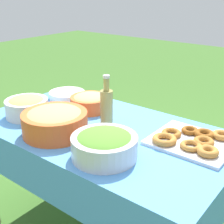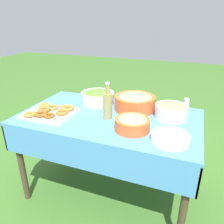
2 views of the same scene
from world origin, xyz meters
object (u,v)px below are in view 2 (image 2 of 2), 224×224
at_px(salad_bowl, 98,97).
at_px(plate_stack, 170,138).
at_px(fruit_bowl, 172,110).
at_px(bread_bowl, 135,101).
at_px(donut_platter, 50,112).
at_px(olive_oil_bottle, 108,105).
at_px(pasta_bowl, 132,123).

height_order(salad_bowl, plate_stack, salad_bowl).
bearing_deg(fruit_bowl, bread_bowl, -10.81).
xyz_separation_m(salad_bowl, bread_bowl, (-0.36, 0.03, 0.01)).
bearing_deg(plate_stack, salad_bowl, -32.69).
distance_m(plate_stack, fruit_bowl, 0.37).
relative_size(salad_bowl, donut_platter, 0.77).
height_order(olive_oil_bottle, bread_bowl, olive_oil_bottle).
bearing_deg(salad_bowl, fruit_bowl, 172.61).
relative_size(pasta_bowl, olive_oil_bottle, 0.84).
bearing_deg(donut_platter, fruit_bowl, -163.41).
bearing_deg(salad_bowl, plate_stack, 147.31).
bearing_deg(fruit_bowl, pasta_bowl, 53.49).
xyz_separation_m(salad_bowl, plate_stack, (-0.71, 0.46, -0.04)).
bearing_deg(plate_stack, pasta_bowl, -12.98).
bearing_deg(olive_oil_bottle, plate_stack, 160.17).
bearing_deg(plate_stack, donut_platter, -5.37).
height_order(donut_platter, bread_bowl, bread_bowl).
bearing_deg(pasta_bowl, fruit_bowl, -126.51).
bearing_deg(olive_oil_bottle, salad_bowl, -52.59).
xyz_separation_m(pasta_bowl, fruit_bowl, (-0.23, -0.31, 0.01)).
bearing_deg(fruit_bowl, salad_bowl, -7.39).
relative_size(pasta_bowl, donut_platter, 0.62).
bearing_deg(salad_bowl, pasta_bowl, 138.29).
distance_m(pasta_bowl, olive_oil_bottle, 0.27).
distance_m(pasta_bowl, fruit_bowl, 0.38).
distance_m(salad_bowl, bread_bowl, 0.36).
bearing_deg(bread_bowl, fruit_bowl, 169.19).
relative_size(donut_platter, plate_stack, 1.60).
xyz_separation_m(donut_platter, olive_oil_bottle, (-0.47, -0.09, 0.09)).
relative_size(olive_oil_bottle, fruit_bowl, 1.15).
bearing_deg(donut_platter, pasta_bowl, 177.59).
height_order(donut_platter, olive_oil_bottle, olive_oil_bottle).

